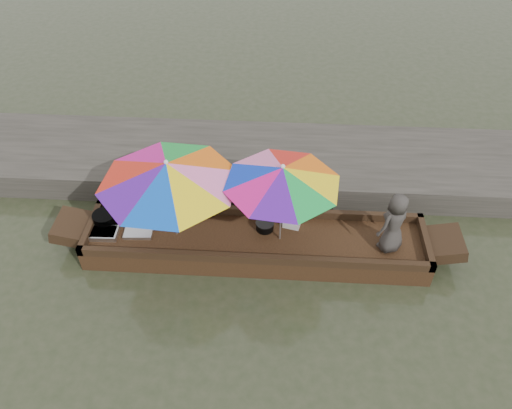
# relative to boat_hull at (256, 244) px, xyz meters

# --- Properties ---
(water) EXTENTS (80.00, 80.00, 0.00)m
(water) POSITION_rel_boat_hull_xyz_m (0.00, 0.00, -0.17)
(water) COLOR #29321D
(water) RESTS_ON ground
(dock) EXTENTS (22.00, 2.20, 0.50)m
(dock) POSITION_rel_boat_hull_xyz_m (0.00, 2.20, 0.08)
(dock) COLOR #2D2B26
(dock) RESTS_ON ground
(boat_hull) EXTENTS (5.70, 1.20, 0.35)m
(boat_hull) POSITION_rel_boat_hull_xyz_m (0.00, 0.00, 0.00)
(boat_hull) COLOR black
(boat_hull) RESTS_ON water
(cooking_pot) EXTENTS (0.40, 0.40, 0.21)m
(cooking_pot) POSITION_rel_boat_hull_xyz_m (-2.60, 0.18, 0.28)
(cooking_pot) COLOR black
(cooking_pot) RESTS_ON boat_hull
(tray_crayfish) EXTENTS (0.48, 0.34, 0.09)m
(tray_crayfish) POSITION_rel_boat_hull_xyz_m (-2.55, -0.11, 0.22)
(tray_crayfish) COLOR silver
(tray_crayfish) RESTS_ON boat_hull
(tray_scallop) EXTENTS (0.49, 0.35, 0.06)m
(tray_scallop) POSITION_rel_boat_hull_xyz_m (-1.98, -0.03, 0.21)
(tray_scallop) COLOR silver
(tray_scallop) RESTS_ON boat_hull
(charcoal_grill) EXTENTS (0.30, 0.30, 0.14)m
(charcoal_grill) POSITION_rel_boat_hull_xyz_m (0.14, 0.21, 0.25)
(charcoal_grill) COLOR black
(charcoal_grill) RESTS_ON boat_hull
(supply_bag) EXTENTS (0.32, 0.28, 0.26)m
(supply_bag) POSITION_rel_boat_hull_xyz_m (0.60, 0.33, 0.30)
(supply_bag) COLOR silver
(supply_bag) RESTS_ON boat_hull
(vendor) EXTENTS (0.65, 0.62, 1.12)m
(vendor) POSITION_rel_boat_hull_xyz_m (2.19, -0.10, 0.73)
(vendor) COLOR #34312D
(vendor) RESTS_ON boat_hull
(umbrella_bow) EXTENTS (2.82, 2.82, 1.55)m
(umbrella_bow) POSITION_rel_boat_hull_xyz_m (-1.34, 0.00, 0.95)
(umbrella_bow) COLOR #FF660C
(umbrella_bow) RESTS_ON boat_hull
(umbrella_stern) EXTENTS (2.25, 2.25, 1.55)m
(umbrella_stern) POSITION_rel_boat_hull_xyz_m (0.40, 0.00, 0.95)
(umbrella_stern) COLOR orange
(umbrella_stern) RESTS_ON boat_hull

